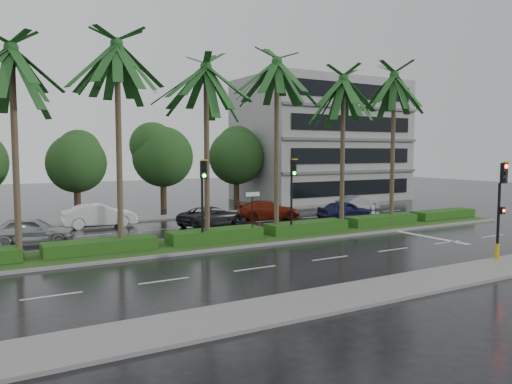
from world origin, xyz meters
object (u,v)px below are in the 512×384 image
car_silver (32,230)px  car_white (100,215)px  car_blue (345,210)px  signal_near (501,206)px  street_sign (252,203)px  car_darkgrey (212,216)px  car_red (268,210)px  car_grey (358,203)px  signal_median_left (203,189)px

car_silver → car_white: size_ratio=0.92×
car_white → car_blue: (16.00, -5.43, -0.08)m
signal_near → car_silver: bearing=139.2°
street_sign → car_silver: bearing=153.4°
street_sign → car_darkgrey: (0.50, 6.32, -1.47)m
car_red → car_blue: 5.51m
signal_near → car_grey: 19.34m
street_sign → car_blue: (10.00, 4.15, -1.44)m
signal_near → car_silver: signal_near is taller
car_silver → car_blue: 20.53m
car_blue → car_red: bearing=61.4°
car_silver → car_grey: size_ratio=1.10×
signal_median_left → signal_near: bearing=-44.1°
car_grey → car_silver: bearing=90.1°
car_silver → car_white: car_white is taller
street_sign → car_blue: 10.92m
signal_near → car_silver: (-17.50, 15.13, -1.77)m
car_grey → car_blue: bearing=123.6°
street_sign → car_white: size_ratio=0.56×
signal_near → street_sign: signal_near is taller
car_white → car_blue: 16.90m
signal_near → car_blue: bearing=77.9°
street_sign → car_red: bearing=53.1°
signal_median_left → car_blue: 13.90m
signal_near → signal_median_left: 13.93m
car_blue → car_grey: size_ratio=1.03×
signal_median_left → street_sign: size_ratio=1.68×
signal_median_left → car_blue: (13.00, 4.33, -2.31)m
street_sign → signal_near: bearing=-54.7°
street_sign → car_darkgrey: 6.51m
street_sign → car_red: size_ratio=0.56×
car_darkgrey → car_red: (5.00, 1.01, 0.02)m
car_red → signal_near: bearing=-155.2°
car_white → car_grey: (20.50, -1.72, -0.12)m
car_silver → car_red: size_ratio=0.93×
street_sign → car_red: street_sign is taller
signal_median_left → car_grey: signal_median_left is taller
signal_median_left → car_white: signal_median_left is taller
car_darkgrey → signal_near: bearing=-176.8°
car_white → car_blue: car_white is taller
signal_median_left → car_grey: 19.40m
signal_near → street_sign: 12.11m
car_white → car_grey: size_ratio=1.19×
car_red → car_grey: (9.00, 0.54, -0.02)m
street_sign → car_darkgrey: bearing=85.5°
street_sign → car_white: (-6.00, 9.58, -1.36)m
signal_near → signal_median_left: bearing=135.9°
signal_near → street_sign: bearing=125.3°
car_silver → car_white: 6.24m
car_silver → car_red: (16.00, 2.07, -0.06)m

